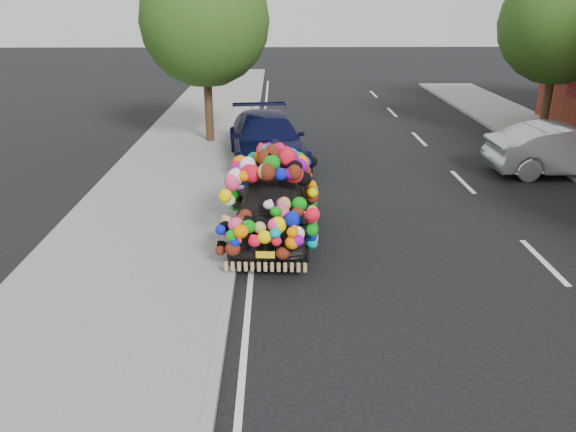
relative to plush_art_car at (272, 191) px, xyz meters
name	(u,v)px	position (x,y,z in m)	size (l,w,h in m)	color
ground	(357,263)	(1.61, -1.39, -1.00)	(100.00, 100.00, 0.00)	black
sidewalk	(130,263)	(-2.69, -1.39, -0.94)	(4.00, 60.00, 0.12)	gray
kerb	(233,262)	(-0.74, -1.39, -0.94)	(0.15, 60.00, 0.13)	gray
lane_markings	(544,261)	(5.21, -1.39, -1.00)	(6.00, 50.00, 0.01)	silver
tree_near_sidewalk	(204,21)	(-2.19, 8.11, 3.02)	(4.20, 4.20, 6.13)	#332114
tree_far_b	(560,24)	(9.61, 8.61, 2.89)	(4.00, 4.00, 5.90)	#332114
plush_art_car	(272,191)	(0.00, 0.00, 0.00)	(2.17, 4.21, 1.98)	black
navy_sedan	(267,140)	(-0.19, 5.47, -0.25)	(2.10, 5.17, 1.50)	#090C33
silver_hatchback	(567,150)	(8.30, 4.25, -0.29)	(1.52, 4.36, 1.44)	#A9ADB1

